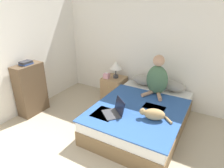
% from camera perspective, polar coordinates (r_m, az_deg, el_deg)
% --- Properties ---
extents(wall_back, '(5.00, 0.05, 2.55)m').
position_cam_1_polar(wall_back, '(4.33, 10.80, 10.83)').
color(wall_back, white).
rests_on(wall_back, ground_plane).
extents(wall_side, '(0.05, 4.70, 2.55)m').
position_cam_1_polar(wall_side, '(4.11, -27.72, 7.89)').
color(wall_side, white).
rests_on(wall_side, ground_plane).
extents(bed, '(1.46, 2.00, 0.47)m').
position_cam_1_polar(bed, '(3.68, 8.32, -9.03)').
color(bed, brown).
rests_on(bed, ground_plane).
extents(pillow_near, '(0.49, 0.27, 0.21)m').
position_cam_1_polar(pillow_near, '(4.33, 8.87, 1.18)').
color(pillow_near, gray).
rests_on(pillow_near, bed).
extents(pillow_far, '(0.49, 0.27, 0.21)m').
position_cam_1_polar(pillow_far, '(4.17, 17.05, -0.52)').
color(pillow_far, gray).
rests_on(pillow_far, bed).
extents(person_sitting, '(0.41, 0.40, 0.78)m').
position_cam_1_polar(person_sitting, '(3.87, 12.76, 1.72)').
color(person_sitting, '#476B4C').
rests_on(person_sitting, bed).
extents(cat_tabby, '(0.51, 0.27, 0.18)m').
position_cam_1_polar(cat_tabby, '(3.15, 11.75, -8.44)').
color(cat_tabby, tan).
rests_on(cat_tabby, bed).
extents(laptop_open, '(0.43, 0.43, 0.25)m').
position_cam_1_polar(laptop_open, '(3.23, 0.64, -7.78)').
color(laptop_open, '#424247').
rests_on(laptop_open, bed).
extents(nightstand, '(0.48, 0.48, 0.51)m').
position_cam_1_polar(nightstand, '(4.65, 0.57, -1.08)').
color(nightstand, tan).
rests_on(nightstand, ground_plane).
extents(table_lamp, '(0.27, 0.27, 0.39)m').
position_cam_1_polar(table_lamp, '(4.45, 1.11, 5.21)').
color(table_lamp, '#38383D').
rests_on(table_lamp, nightstand).
extents(tissue_box, '(0.12, 0.12, 0.14)m').
position_cam_1_polar(tissue_box, '(4.50, -1.54, 2.39)').
color(tissue_box, '#E09EB2').
rests_on(tissue_box, nightstand).
extents(bookshelf, '(0.29, 0.57, 1.03)m').
position_cam_1_polar(bookshelf, '(4.29, -22.20, -1.39)').
color(bookshelf, brown).
rests_on(bookshelf, ground_plane).
extents(book_stack_top, '(0.19, 0.22, 0.07)m').
position_cam_1_polar(book_stack_top, '(4.12, -23.39, 5.57)').
color(book_stack_top, '#334C8E').
rests_on(book_stack_top, bookshelf).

